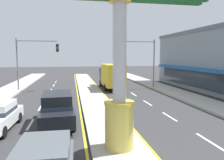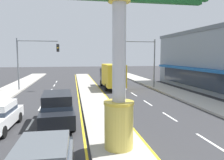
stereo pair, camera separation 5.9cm
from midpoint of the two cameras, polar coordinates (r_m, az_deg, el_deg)
The scene contains 8 objects.
median_strip at distance 22.70m, azimuth -5.49°, elevation -3.97°, with size 2.49×52.00×0.14m, color #A39E93.
sidewalk_right at distance 23.53m, azimuth 18.33°, elevation -3.85°, with size 2.99×60.00×0.18m, color #ADA89E.
lane_markings at distance 21.39m, azimuth -5.16°, elevation -4.79°, with size 9.23×52.00×0.01m.
district_sign at distance 9.10m, azimuth 1.83°, elevation 6.24°, with size 7.88×1.32×7.70m.
traffic_light_left_side at distance 27.18m, azimuth -20.30°, elevation 6.22°, with size 4.86×0.46×6.20m.
traffic_light_right_side at distance 27.17m, azimuth 7.55°, elevation 6.56°, with size 4.86×0.46×6.20m.
box_truck_far_right_lane at distance 27.08m, azimuth -0.19°, elevation 1.21°, with size 2.29×6.92×3.12m.
suv_mid_left_lane at distance 13.63m, azimuth -14.38°, elevation -7.24°, with size 2.16×4.70×1.90m.
Camera 1 is at (-1.98, -4.24, 4.15)m, focal length 34.56 mm.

